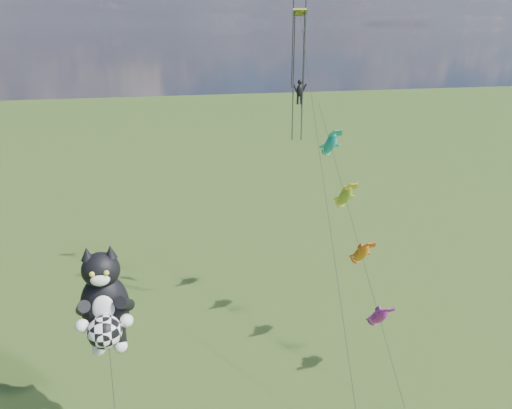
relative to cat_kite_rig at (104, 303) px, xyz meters
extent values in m
cylinder|color=black|center=(0.06, -1.35, -5.44)|extent=(0.15, 2.69, 6.60)
ellipsoid|color=black|center=(0.00, 0.31, -0.33)|extent=(2.57, 2.13, 3.62)
ellipsoid|color=black|center=(0.00, 0.20, 1.82)|extent=(1.99, 1.82, 1.83)
cone|color=black|center=(-0.57, 0.20, 2.78)|extent=(0.66, 0.66, 0.68)
cone|color=black|center=(0.57, 0.20, 2.78)|extent=(0.66, 0.66, 0.68)
ellipsoid|color=white|center=(0.00, -0.53, 1.65)|extent=(0.97, 0.51, 0.66)
ellipsoid|color=white|center=(0.00, -0.53, 0.01)|extent=(1.15, 0.47, 1.49)
sphere|color=gold|center=(-0.34, -0.61, 2.02)|extent=(0.27, 0.27, 0.27)
sphere|color=gold|center=(0.34, -0.61, 2.02)|extent=(0.27, 0.27, 0.27)
sphere|color=white|center=(-1.07, -0.87, -0.61)|extent=(0.68, 0.68, 0.68)
sphere|color=white|center=(1.07, -0.87, -0.61)|extent=(0.68, 0.68, 0.68)
sphere|color=white|center=(-0.57, 0.14, -2.76)|extent=(0.72, 0.72, 0.72)
sphere|color=white|center=(0.57, 0.14, -2.76)|extent=(0.72, 0.72, 0.72)
sphere|color=white|center=(0.00, -1.21, -0.90)|extent=(1.71, 1.71, 1.71)
cylinder|color=black|center=(16.18, 5.26, -0.47)|extent=(0.93, 15.81, 16.54)
ellipsoid|color=#D833AE|center=(16.38, 1.78, -4.11)|extent=(0.87, 2.14, 2.15)
ellipsoid|color=#F2AD19|center=(16.21, 4.73, -1.02)|extent=(0.87, 2.14, 2.15)
ellipsoid|color=green|center=(16.04, 7.68, 2.06)|extent=(0.87, 2.14, 2.15)
ellipsoid|color=#1987BF|center=(15.88, 10.62, 5.14)|extent=(0.87, 2.14, 2.15)
cylinder|color=black|center=(13.34, 4.00, 2.81)|extent=(0.96, 17.07, 23.11)
cube|color=#149329|center=(12.91, 9.49, 14.17)|extent=(0.97, 0.60, 0.49)
cylinder|color=black|center=(12.59, 9.49, 9.93)|extent=(0.08, 0.08, 8.48)
cylinder|color=black|center=(13.23, 9.49, 9.93)|extent=(0.08, 0.08, 8.48)
cylinder|color=black|center=(13.38, 12.52, 13.40)|extent=(0.08, 0.08, 9.07)
cylinder|color=black|center=(14.24, 12.52, 13.40)|extent=(0.08, 0.08, 9.07)
camera|label=1|loc=(2.83, -23.39, 13.44)|focal=35.00mm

